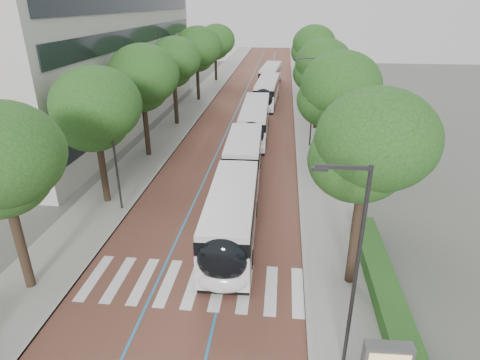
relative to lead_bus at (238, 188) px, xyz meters
name	(u,v)px	position (x,y,z in m)	size (l,w,h in m)	color
ground	(185,298)	(-1.49, -8.73, -1.63)	(160.00, 160.00, 0.00)	#51544C
road	(253,101)	(-1.49, 31.27, -1.62)	(11.00, 140.00, 0.02)	brown
sidewalk_left	(199,100)	(-8.99, 31.27, -1.57)	(4.00, 140.00, 0.12)	gray
sidewalk_right	(308,102)	(6.01, 31.27, -1.57)	(4.00, 140.00, 0.12)	gray
kerb_left	(212,100)	(-7.09, 31.27, -1.57)	(0.20, 140.00, 0.14)	gray
kerb_right	(294,102)	(4.11, 31.27, -1.57)	(0.20, 140.00, 0.14)	gray
zebra_crossing	(194,284)	(-1.29, -7.73, -1.60)	(10.55, 3.60, 0.01)	silver
lane_line_left	(241,101)	(-3.09, 31.27, -1.60)	(0.12, 126.00, 0.01)	teal
lane_line_right	(264,102)	(0.11, 31.27, -1.60)	(0.12, 126.00, 0.01)	teal
office_building	(64,58)	(-20.96, 19.27, 5.37)	(18.11, 40.00, 14.00)	#A4A098
hedge	(389,304)	(7.61, -8.73, -1.11)	(1.20, 14.00, 0.80)	#194A19
streetlight_near	(353,258)	(5.13, -11.73, 3.19)	(1.82, 0.20, 8.00)	#2B2B2E
streetlight_far	(311,96)	(5.13, 13.27, 3.19)	(1.82, 0.20, 8.00)	#2B2B2E
lamp_post_left	(114,151)	(-7.59, -0.73, 2.49)	(0.14, 0.14, 8.00)	#2B2B2E
trees_left	(173,66)	(-8.99, 19.25, 4.68)	(6.20, 60.61, 9.12)	black
trees_right	(323,71)	(6.21, 15.60, 4.96)	(5.82, 47.42, 9.15)	black
lead_bus	(238,188)	(0.00, 0.00, 0.00)	(3.06, 18.46, 3.20)	black
bus_queued_0	(255,122)	(-0.06, 15.52, 0.00)	(2.73, 12.44, 3.20)	silver
bus_queued_1	(267,92)	(0.51, 29.70, 0.00)	(2.96, 12.48, 3.20)	silver
bus_queued_2	(270,76)	(0.47, 42.01, 0.00)	(3.26, 12.53, 3.20)	silver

